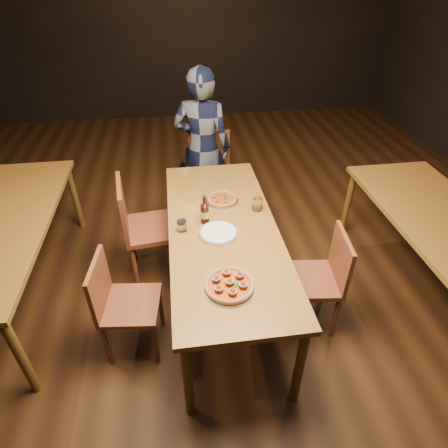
{
  "coord_description": "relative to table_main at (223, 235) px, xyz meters",
  "views": [
    {
      "loc": [
        -0.3,
        -2.2,
        2.4
      ],
      "look_at": [
        0.0,
        -0.05,
        0.82
      ],
      "focal_mm": 30.0,
      "sensor_mm": 36.0,
      "label": 1
    }
  ],
  "objects": [
    {
      "name": "pizza_margherita",
      "position": [
        0.04,
        0.37,
        0.09
      ],
      "size": [
        0.27,
        0.27,
        0.04
      ],
      "rotation": [
        0.0,
        0.0,
        -0.2
      ],
      "color": "#B7B7BF",
      "rests_on": "table_main"
    },
    {
      "name": "chair_main_nw",
      "position": [
        -0.7,
        -0.36,
        -0.26
      ],
      "size": [
        0.43,
        0.43,
        0.84
      ],
      "primitive_type": null,
      "rotation": [
        0.0,
        0.0,
        1.46
      ],
      "color": "#583017",
      "rests_on": "ground"
    },
    {
      "name": "chair_main_e",
      "position": [
        0.62,
        -0.3,
        -0.25
      ],
      "size": [
        0.45,
        0.45,
        0.86
      ],
      "primitive_type": null,
      "rotation": [
        0.0,
        0.0,
        -1.69
      ],
      "color": "#583017",
      "rests_on": "ground"
    },
    {
      "name": "chair_end",
      "position": [
        0.02,
        1.3,
        -0.21
      ],
      "size": [
        0.51,
        0.51,
        0.95
      ],
      "primitive_type": null,
      "rotation": [
        0.0,
        0.0,
        -0.18
      ],
      "color": "#583017",
      "rests_on": "ground"
    },
    {
      "name": "table_main",
      "position": [
        0.0,
        0.0,
        0.0
      ],
      "size": [
        0.8,
        2.0,
        0.75
      ],
      "color": "brown",
      "rests_on": "ground"
    },
    {
      "name": "chair_main_sw",
      "position": [
        -0.55,
        0.44,
        -0.19
      ],
      "size": [
        0.51,
        0.51,
        0.98
      ],
      "primitive_type": null,
      "rotation": [
        0.0,
        0.0,
        1.69
      ],
      "color": "#583017",
      "rests_on": "ground"
    },
    {
      "name": "plate_stack",
      "position": [
        -0.04,
        -0.08,
        0.08
      ],
      "size": [
        0.28,
        0.28,
        0.03
      ],
      "primitive_type": "cylinder",
      "color": "white",
      "rests_on": "table_main"
    },
    {
      "name": "ground",
      "position": [
        0.0,
        0.0,
        -0.68
      ],
      "size": [
        9.0,
        9.0,
        0.0
      ],
      "primitive_type": "plane",
      "color": "black"
    },
    {
      "name": "room_shell",
      "position": [
        0.0,
        0.0,
        1.18
      ],
      "size": [
        9.0,
        9.0,
        9.0
      ],
      "color": "black",
      "rests_on": "ground"
    },
    {
      "name": "amber_glass",
      "position": [
        0.3,
        0.2,
        0.12
      ],
      "size": [
        0.08,
        0.08,
        0.1
      ],
      "primitive_type": "cylinder",
      "color": "#9B5611",
      "rests_on": "table_main"
    },
    {
      "name": "diner",
      "position": [
        -0.03,
        1.32,
        0.12
      ],
      "size": [
        0.66,
        0.53,
        1.59
      ],
      "primitive_type": "imported",
      "rotation": [
        0.0,
        0.0,
        2.85
      ],
      "color": "black",
      "rests_on": "ground"
    },
    {
      "name": "beer_bottle",
      "position": [
        -0.12,
        0.09,
        0.15
      ],
      "size": [
        0.06,
        0.06,
        0.23
      ],
      "rotation": [
        0.0,
        0.0,
        -0.1
      ],
      "color": "black",
      "rests_on": "table_main"
    },
    {
      "name": "water_glass",
      "position": [
        -0.3,
        0.01,
        0.11
      ],
      "size": [
        0.07,
        0.07,
        0.09
      ],
      "primitive_type": "cylinder",
      "color": "white",
      "rests_on": "table_main"
    },
    {
      "name": "pizza_meatball",
      "position": [
        -0.04,
        -0.61,
        0.09
      ],
      "size": [
        0.33,
        0.33,
        0.06
      ],
      "rotation": [
        0.0,
        0.0,
        0.33
      ],
      "color": "#B7B7BF",
      "rests_on": "table_main"
    }
  ]
}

